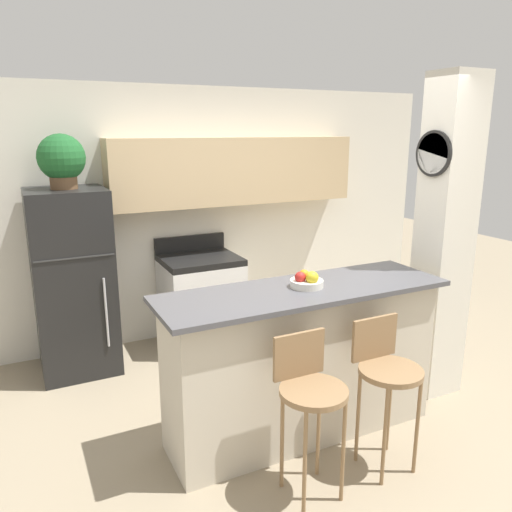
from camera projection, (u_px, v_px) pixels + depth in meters
ground_plane at (301, 430)px, 3.64m from camera, size 14.00×14.00×0.00m
wall_back at (211, 197)px, 5.14m from camera, size 5.60×0.38×2.55m
pillar_right at (444, 240)px, 3.94m from camera, size 0.38×0.34×2.55m
counter_bar at (302, 361)px, 3.50m from camera, size 2.04×0.63×1.09m
refrigerator at (73, 282)px, 4.40m from camera, size 0.66×0.68×1.64m
stove_range at (201, 300)px, 5.02m from camera, size 0.74×0.64×1.07m
bar_stool_left at (310, 391)px, 2.89m from camera, size 0.40×0.40×0.97m
bar_stool_right at (386, 371)px, 3.13m from camera, size 0.40×0.40×0.97m
potted_plant_on_fridge at (62, 160)px, 4.14m from camera, size 0.39×0.39×0.46m
fruit_bowl at (307, 281)px, 3.38m from camera, size 0.23×0.23×0.12m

